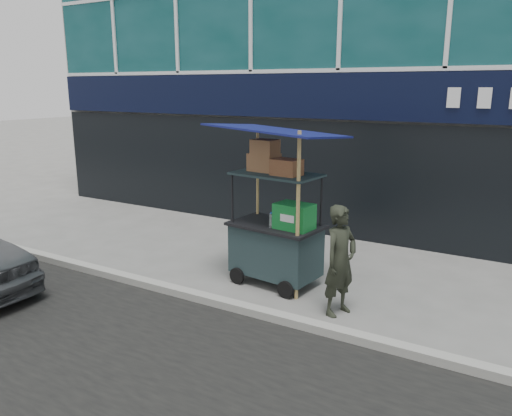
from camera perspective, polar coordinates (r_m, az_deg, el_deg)
The scene contains 4 objects.
ground at distance 7.48m, azimuth -2.70°, elevation -10.72°, with size 80.00×80.00×0.00m, color slate.
curb at distance 7.30m, azimuth -3.58°, elevation -10.84°, with size 80.00×0.18×0.12m, color gray.
vendor_cart at distance 7.87m, azimuth 2.38°, elevation -2.50°, with size 2.02×1.54×2.55m.
vendor_man at distance 6.95m, azimuth 9.61°, elevation -5.95°, with size 0.57×0.37×1.55m, color black.
Camera 1 is at (3.74, -5.69, 3.10)m, focal length 35.00 mm.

